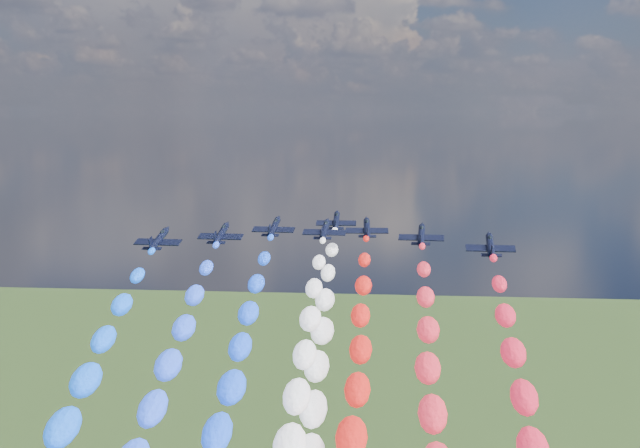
# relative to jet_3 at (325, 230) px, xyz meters

# --- Properties ---
(jet_0) EXTENTS (9.16, 12.06, 5.51)m
(jet_0) POSITION_rel_jet_3_xyz_m (-28.90, -14.43, 0.00)
(jet_0) COLOR black
(jet_1) EXTENTS (9.03, 11.97, 5.51)m
(jet_1) POSITION_rel_jet_3_xyz_m (-19.06, -6.95, 0.00)
(jet_1) COLOR black
(jet_2) EXTENTS (9.13, 12.04, 5.51)m
(jet_2) POSITION_rel_jet_3_xyz_m (-10.41, 2.84, 0.00)
(jet_2) COLOR black
(jet_3) EXTENTS (8.93, 11.90, 5.51)m
(jet_3) POSITION_rel_jet_3_xyz_m (0.00, 0.00, 0.00)
(jet_3) COLOR black
(jet_4) EXTENTS (8.67, 11.71, 5.51)m
(jet_4) POSITION_rel_jet_3_xyz_m (1.37, 13.34, 0.00)
(jet_4) COLOR black
(jet_5) EXTENTS (8.99, 11.94, 5.51)m
(jet_5) POSITION_rel_jet_3_xyz_m (8.16, 2.98, 0.00)
(jet_5) COLOR black
(jet_6) EXTENTS (9.15, 12.05, 5.51)m
(jet_6) POSITION_rel_jet_3_xyz_m (18.56, -5.04, 0.00)
(jet_6) COLOR black
(jet_7) EXTENTS (9.06, 11.99, 5.51)m
(jet_7) POSITION_rel_jet_3_xyz_m (29.96, -16.01, 0.00)
(jet_7) COLOR black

